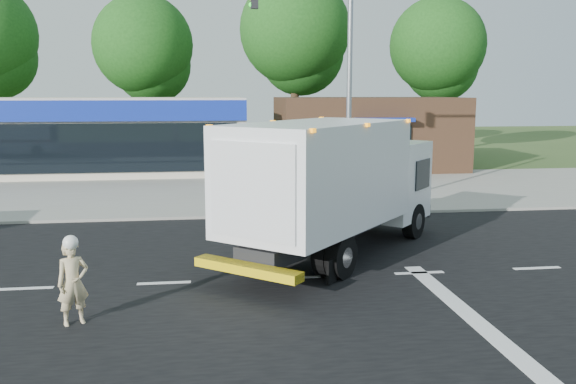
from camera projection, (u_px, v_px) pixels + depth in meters
The scene contains 11 objects.
ground at pixel (295, 278), 14.17m from camera, with size 120.00×120.00×0.00m, color #385123.
road_asphalt at pixel (295, 278), 14.17m from camera, with size 60.00×14.00×0.02m, color black.
sidewalk at pixel (263, 209), 22.18m from camera, with size 60.00×2.40×0.12m, color gray.
parking_apron at pixel (252, 187), 27.86m from camera, with size 60.00×9.00×0.02m, color gray.
lane_markings at pixel (367, 294), 13.02m from camera, with size 55.20×7.00×0.01m.
ems_box_truck at pixel (334, 179), 15.78m from camera, with size 7.11×7.75×3.58m.
emergency_worker at pixel (73, 281), 11.24m from camera, with size 0.69×0.60×1.70m.
retail_strip_mall at pixel (73, 136), 32.18m from camera, with size 18.00×6.20×4.00m.
brown_storefront at pixel (368, 133), 34.30m from camera, with size 10.00×6.70×4.00m.
traffic_signal_pole at pixel (331, 73), 21.11m from camera, with size 3.51×0.25×8.00m.
background_trees at pixel (222, 45), 40.42m from camera, with size 36.77×7.39×12.10m.
Camera 1 is at (-1.95, -13.52, 4.28)m, focal length 38.00 mm.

